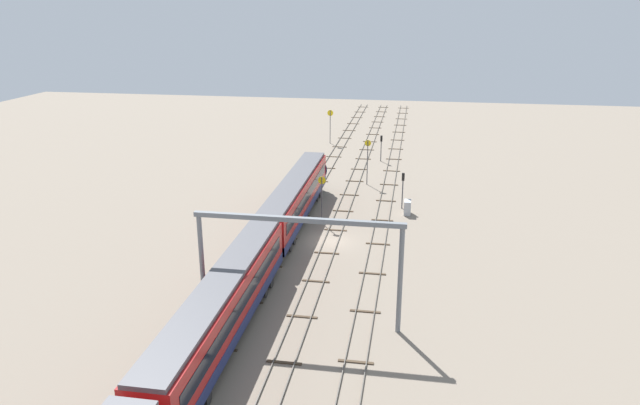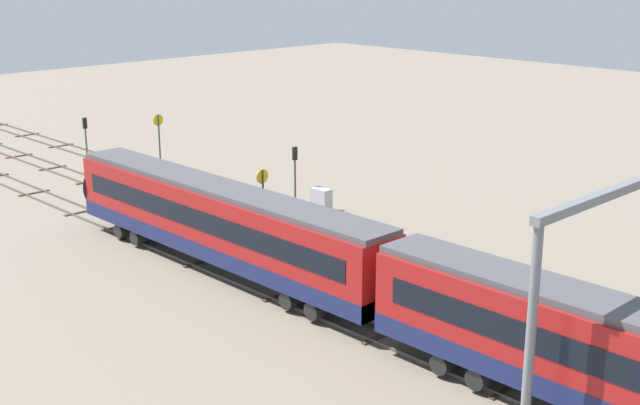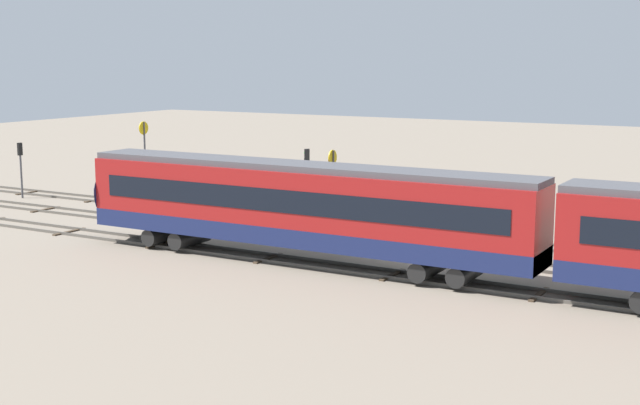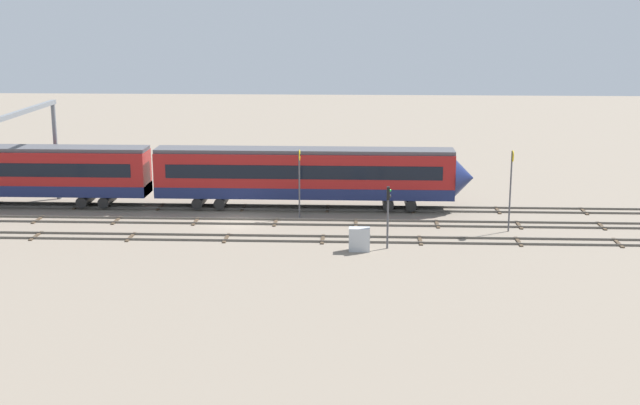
# 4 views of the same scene
# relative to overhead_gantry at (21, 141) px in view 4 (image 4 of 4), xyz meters

# --- Properties ---
(ground_plane) EXTENTS (188.01, 188.01, 0.00)m
(ground_plane) POSITION_rel_overhead_gantry_xyz_m (16.23, -0.05, -6.19)
(ground_plane) COLOR gray
(track_near_foreground) EXTENTS (172.01, 2.40, 0.16)m
(track_near_foreground) POSITION_rel_overhead_gantry_xyz_m (16.23, -4.75, -6.12)
(track_near_foreground) COLOR #59544C
(track_near_foreground) RESTS_ON ground
(track_second_near) EXTENTS (172.01, 2.40, 0.16)m
(track_second_near) POSITION_rel_overhead_gantry_xyz_m (16.23, -0.05, -6.12)
(track_second_near) COLOR #59544C
(track_second_near) RESTS_ON ground
(track_with_train) EXTENTS (172.01, 2.40, 0.16)m
(track_with_train) POSITION_rel_overhead_gantry_xyz_m (16.23, 4.66, -6.12)
(track_with_train) COLOR #59544C
(track_with_train) RESTS_ON ground
(overhead_gantry) EXTENTS (0.40, 15.32, 8.46)m
(overhead_gantry) POSITION_rel_overhead_gantry_xyz_m (0.00, 0.00, 0.00)
(overhead_gantry) COLOR slate
(overhead_gantry) RESTS_ON ground
(speed_sign_near_foreground) EXTENTS (0.14, 0.83, 5.35)m
(speed_sign_near_foreground) POSITION_rel_overhead_gantry_xyz_m (21.03, 1.71, -2.81)
(speed_sign_near_foreground) COLOR #4C4C51
(speed_sign_near_foreground) RESTS_ON ground
(speed_sign_far_trackside) EXTENTS (0.14, 0.83, 6.02)m
(speed_sign_far_trackside) POSITION_rel_overhead_gantry_xyz_m (36.65, -1.82, -2.44)
(speed_sign_far_trackside) COLOR #4C4C51
(speed_sign_far_trackside) RESTS_ON ground
(signal_light_trackside_departure) EXTENTS (0.31, 0.32, 4.31)m
(signal_light_trackside_departure) POSITION_rel_overhead_gantry_xyz_m (27.62, -6.74, -3.35)
(signal_light_trackside_departure) COLOR #4C4C51
(signal_light_trackside_departure) RESTS_ON ground
(relay_cabinet) EXTENTS (1.43, 0.77, 1.61)m
(relay_cabinet) POSITION_rel_overhead_gantry_xyz_m (25.70, -7.42, -5.38)
(relay_cabinet) COLOR #B2B7BC
(relay_cabinet) RESTS_ON ground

